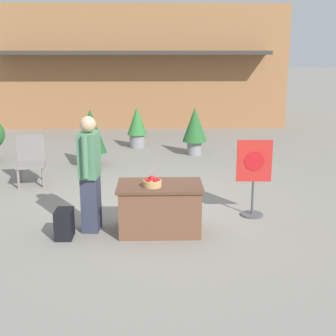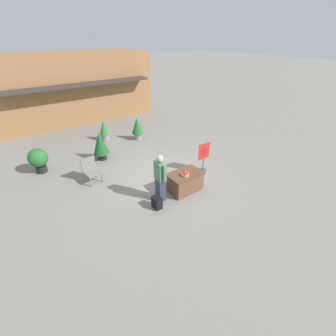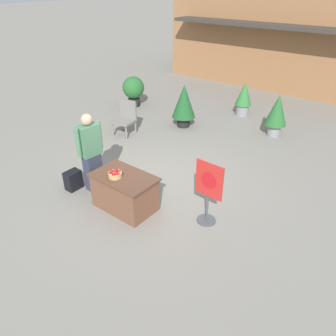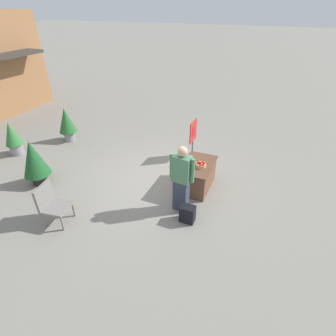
{
  "view_description": "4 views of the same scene",
  "coord_description": "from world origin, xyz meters",
  "px_view_note": "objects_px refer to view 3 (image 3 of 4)",
  "views": [
    {
      "loc": [
        0.04,
        -7.52,
        2.65
      ],
      "look_at": [
        0.22,
        -0.76,
        0.91
      ],
      "focal_mm": 50.0,
      "sensor_mm": 36.0,
      "label": 1
    },
    {
      "loc": [
        -4.38,
        -6.1,
        4.98
      ],
      "look_at": [
        -0.23,
        -0.38,
        0.78
      ],
      "focal_mm": 24.0,
      "sensor_mm": 36.0,
      "label": 2
    },
    {
      "loc": [
        4.05,
        -4.63,
        4.0
      ],
      "look_at": [
        0.49,
        -0.11,
        0.65
      ],
      "focal_mm": 35.0,
      "sensor_mm": 36.0,
      "label": 3
    },
    {
      "loc": [
        -5.6,
        -2.53,
        4.33
      ],
      "look_at": [
        -0.18,
        -0.25,
        0.58
      ],
      "focal_mm": 28.0,
      "sensor_mm": 36.0,
      "label": 4
    }
  ],
  "objects_px": {
    "poster_board": "(208,191)",
    "potted_plant_far_left": "(133,89)",
    "potted_plant_near_right": "(244,97)",
    "potted_plant_near_left": "(184,103)",
    "patio_chair": "(126,117)",
    "person_visitor": "(91,152)",
    "potted_plant_far_right": "(277,112)",
    "apple_basket": "(115,174)",
    "display_table": "(125,192)",
    "backpack": "(73,180)"
  },
  "relations": [
    {
      "from": "display_table",
      "to": "potted_plant_near_left",
      "type": "bearing_deg",
      "value": 110.64
    },
    {
      "from": "apple_basket",
      "to": "poster_board",
      "type": "height_order",
      "value": "poster_board"
    },
    {
      "from": "potted_plant_near_right",
      "to": "potted_plant_near_left",
      "type": "bearing_deg",
      "value": -116.24
    },
    {
      "from": "potted_plant_near_left",
      "to": "potted_plant_near_right",
      "type": "xyz_separation_m",
      "value": [
        0.99,
        2.0,
        -0.14
      ]
    },
    {
      "from": "poster_board",
      "to": "potted_plant_near_left",
      "type": "bearing_deg",
      "value": -136.74
    },
    {
      "from": "potted_plant_near_left",
      "to": "potted_plant_far_right",
      "type": "distance_m",
      "value": 2.7
    },
    {
      "from": "display_table",
      "to": "potted_plant_near_left",
      "type": "xyz_separation_m",
      "value": [
        -1.54,
        4.09,
        0.39
      ]
    },
    {
      "from": "potted_plant_near_right",
      "to": "potted_plant_far_left",
      "type": "xyz_separation_m",
      "value": [
        -3.47,
        -1.58,
        0.0
      ]
    },
    {
      "from": "potted_plant_near_right",
      "to": "apple_basket",
      "type": "bearing_deg",
      "value": -85.86
    },
    {
      "from": "poster_board",
      "to": "potted_plant_far_left",
      "type": "xyz_separation_m",
      "value": [
        -5.54,
        3.88,
        -0.06
      ]
    },
    {
      "from": "potted_plant_near_left",
      "to": "poster_board",
      "type": "bearing_deg",
      "value": -48.65
    },
    {
      "from": "patio_chair",
      "to": "potted_plant_near_left",
      "type": "distance_m",
      "value": 1.8
    },
    {
      "from": "patio_chair",
      "to": "potted_plant_far_left",
      "type": "relative_size",
      "value": 0.93
    },
    {
      "from": "backpack",
      "to": "potted_plant_near_right",
      "type": "height_order",
      "value": "potted_plant_near_right"
    },
    {
      "from": "display_table",
      "to": "potted_plant_near_right",
      "type": "relative_size",
      "value": 1.11
    },
    {
      "from": "patio_chair",
      "to": "potted_plant_far_right",
      "type": "relative_size",
      "value": 0.8
    },
    {
      "from": "apple_basket",
      "to": "potted_plant_far_right",
      "type": "bearing_deg",
      "value": 78.79
    },
    {
      "from": "patio_chair",
      "to": "potted_plant_far_left",
      "type": "bearing_deg",
      "value": -151.16
    },
    {
      "from": "potted_plant_far_right",
      "to": "potted_plant_near_right",
      "type": "bearing_deg",
      "value": 147.94
    },
    {
      "from": "poster_board",
      "to": "patio_chair",
      "type": "bearing_deg",
      "value": -114.21
    },
    {
      "from": "person_visitor",
      "to": "potted_plant_near_left",
      "type": "relative_size",
      "value": 1.31
    },
    {
      "from": "person_visitor",
      "to": "potted_plant_far_left",
      "type": "xyz_separation_m",
      "value": [
        -3.01,
        4.43,
        -0.26
      ]
    },
    {
      "from": "person_visitor",
      "to": "potted_plant_far_right",
      "type": "height_order",
      "value": "person_visitor"
    },
    {
      "from": "apple_basket",
      "to": "backpack",
      "type": "xyz_separation_m",
      "value": [
        -1.26,
        -0.1,
        -0.58
      ]
    },
    {
      "from": "display_table",
      "to": "potted_plant_near_left",
      "type": "relative_size",
      "value": 0.95
    },
    {
      "from": "person_visitor",
      "to": "apple_basket",
      "type": "bearing_deg",
      "value": -7.55
    },
    {
      "from": "patio_chair",
      "to": "potted_plant_near_right",
      "type": "distance_m",
      "value": 4.01
    },
    {
      "from": "patio_chair",
      "to": "person_visitor",
      "type": "bearing_deg",
      "value": 21.77
    },
    {
      "from": "potted_plant_near_left",
      "to": "potted_plant_far_left",
      "type": "height_order",
      "value": "potted_plant_near_left"
    },
    {
      "from": "backpack",
      "to": "apple_basket",
      "type": "bearing_deg",
      "value": 4.49
    },
    {
      "from": "display_table",
      "to": "apple_basket",
      "type": "height_order",
      "value": "apple_basket"
    },
    {
      "from": "potted_plant_near_left",
      "to": "backpack",
      "type": "bearing_deg",
      "value": -87.74
    },
    {
      "from": "display_table",
      "to": "potted_plant_near_left",
      "type": "height_order",
      "value": "potted_plant_near_left"
    },
    {
      "from": "poster_board",
      "to": "potted_plant_far_left",
      "type": "bearing_deg",
      "value": -123.13
    },
    {
      "from": "display_table",
      "to": "potted_plant_far_left",
      "type": "xyz_separation_m",
      "value": [
        -4.03,
        4.51,
        0.25
      ]
    },
    {
      "from": "person_visitor",
      "to": "potted_plant_far_right",
      "type": "xyz_separation_m",
      "value": [
        1.96,
        5.07,
        -0.17
      ]
    },
    {
      "from": "potted_plant_near_left",
      "to": "person_visitor",
      "type": "bearing_deg",
      "value": -82.57
    },
    {
      "from": "backpack",
      "to": "potted_plant_far_right",
      "type": "height_order",
      "value": "potted_plant_far_right"
    },
    {
      "from": "potted_plant_far_right",
      "to": "potted_plant_far_left",
      "type": "bearing_deg",
      "value": -172.62
    },
    {
      "from": "display_table",
      "to": "poster_board",
      "type": "height_order",
      "value": "poster_board"
    },
    {
      "from": "person_visitor",
      "to": "patio_chair",
      "type": "bearing_deg",
      "value": 125.63
    },
    {
      "from": "backpack",
      "to": "patio_chair",
      "type": "xyz_separation_m",
      "value": [
        -1.17,
        2.83,
        0.32
      ]
    },
    {
      "from": "display_table",
      "to": "backpack",
      "type": "relative_size",
      "value": 2.96
    },
    {
      "from": "display_table",
      "to": "apple_basket",
      "type": "xyz_separation_m",
      "value": [
        -0.11,
        -0.11,
        0.43
      ]
    },
    {
      "from": "poster_board",
      "to": "person_visitor",
      "type": "bearing_deg",
      "value": -75.88
    },
    {
      "from": "display_table",
      "to": "poster_board",
      "type": "xyz_separation_m",
      "value": [
        1.51,
        0.63,
        0.31
      ]
    },
    {
      "from": "display_table",
      "to": "patio_chair",
      "type": "height_order",
      "value": "patio_chair"
    },
    {
      "from": "poster_board",
      "to": "potted_plant_near_left",
      "type": "relative_size",
      "value": 0.96
    },
    {
      "from": "potted_plant_near_left",
      "to": "apple_basket",
      "type": "bearing_deg",
      "value": -71.18
    },
    {
      "from": "potted_plant_near_left",
      "to": "potted_plant_far_right",
      "type": "height_order",
      "value": "potted_plant_near_left"
    }
  ]
}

